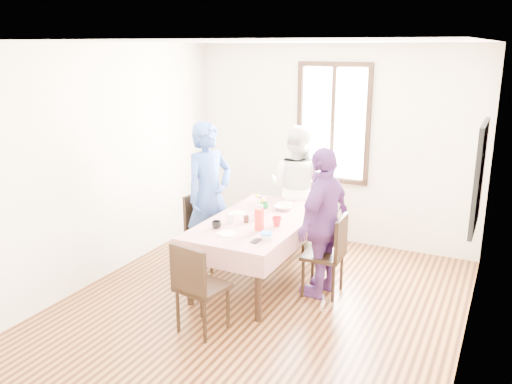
# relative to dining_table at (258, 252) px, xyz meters

# --- Properties ---
(ground) EXTENTS (4.50, 4.50, 0.00)m
(ground) POSITION_rel_dining_table_xyz_m (0.28, -0.49, -0.38)
(ground) COLOR black
(ground) RESTS_ON ground
(back_wall) EXTENTS (4.00, 0.00, 4.00)m
(back_wall) POSITION_rel_dining_table_xyz_m (0.28, 1.76, 0.98)
(back_wall) COLOR beige
(back_wall) RESTS_ON ground
(right_wall) EXTENTS (0.00, 4.50, 4.50)m
(right_wall) POSITION_rel_dining_table_xyz_m (2.28, -0.49, 0.98)
(right_wall) COLOR beige
(right_wall) RESTS_ON ground
(window_frame) EXTENTS (1.02, 0.06, 1.62)m
(window_frame) POSITION_rel_dining_table_xyz_m (0.28, 1.74, 1.27)
(window_frame) COLOR black
(window_frame) RESTS_ON back_wall
(window_pane) EXTENTS (0.90, 0.02, 1.50)m
(window_pane) POSITION_rel_dining_table_xyz_m (0.28, 1.75, 1.27)
(window_pane) COLOR white
(window_pane) RESTS_ON back_wall
(art_poster) EXTENTS (0.04, 0.76, 0.96)m
(art_poster) POSITION_rel_dining_table_xyz_m (2.26, -0.19, 1.18)
(art_poster) COLOR red
(art_poster) RESTS_ON right_wall
(dining_table) EXTENTS (0.92, 1.76, 0.75)m
(dining_table) POSITION_rel_dining_table_xyz_m (0.00, 0.00, 0.00)
(dining_table) COLOR black
(dining_table) RESTS_ON ground
(tablecloth) EXTENTS (1.04, 1.88, 0.01)m
(tablecloth) POSITION_rel_dining_table_xyz_m (0.00, 0.00, 0.38)
(tablecloth) COLOR #600205
(tablecloth) RESTS_ON dining_table
(chair_left) EXTENTS (0.46, 0.46, 0.91)m
(chair_left) POSITION_rel_dining_table_xyz_m (-0.77, 0.16, 0.08)
(chair_left) COLOR black
(chair_left) RESTS_ON ground
(chair_right) EXTENTS (0.44, 0.44, 0.91)m
(chair_right) POSITION_rel_dining_table_xyz_m (0.77, 0.05, 0.08)
(chair_right) COLOR black
(chair_right) RESTS_ON ground
(chair_far) EXTENTS (0.44, 0.44, 0.91)m
(chair_far) POSITION_rel_dining_table_xyz_m (0.00, 1.21, 0.08)
(chair_far) COLOR black
(chair_far) RESTS_ON ground
(chair_near) EXTENTS (0.49, 0.49, 0.91)m
(chair_near) POSITION_rel_dining_table_xyz_m (0.00, -1.21, 0.08)
(chair_near) COLOR black
(chair_near) RESTS_ON ground
(person_left) EXTENTS (0.64, 0.77, 1.81)m
(person_left) POSITION_rel_dining_table_xyz_m (-0.75, 0.16, 0.53)
(person_left) COLOR #304E95
(person_left) RESTS_ON ground
(person_far) EXTENTS (0.88, 0.72, 1.68)m
(person_far) POSITION_rel_dining_table_xyz_m (0.00, 1.19, 0.46)
(person_far) COLOR white
(person_far) RESTS_ON ground
(person_right) EXTENTS (0.56, 1.02, 1.65)m
(person_right) POSITION_rel_dining_table_xyz_m (0.75, 0.05, 0.45)
(person_right) COLOR #592E6E
(person_right) RESTS_ON ground
(mug_black) EXTENTS (0.13, 0.13, 0.08)m
(mug_black) POSITION_rel_dining_table_xyz_m (-0.27, -0.46, 0.43)
(mug_black) COLOR black
(mug_black) RESTS_ON tablecloth
(mug_flag) EXTENTS (0.15, 0.15, 0.10)m
(mug_flag) POSITION_rel_dining_table_xyz_m (0.27, -0.09, 0.44)
(mug_flag) COLOR red
(mug_flag) RESTS_ON tablecloth
(mug_green) EXTENTS (0.13, 0.13, 0.08)m
(mug_green) POSITION_rel_dining_table_xyz_m (-0.11, 0.41, 0.43)
(mug_green) COLOR #0C7226
(mug_green) RESTS_ON tablecloth
(serving_bowl) EXTENTS (0.21, 0.21, 0.05)m
(serving_bowl) POSITION_rel_dining_table_xyz_m (0.11, 0.47, 0.41)
(serving_bowl) COLOR white
(serving_bowl) RESTS_ON tablecloth
(juice_carton) EXTENTS (0.08, 0.08, 0.24)m
(juice_carton) POSITION_rel_dining_table_xyz_m (0.16, -0.31, 0.51)
(juice_carton) COLOR red
(juice_carton) RESTS_ON tablecloth
(butter_tub) EXTENTS (0.11, 0.11, 0.06)m
(butter_tub) POSITION_rel_dining_table_xyz_m (0.35, -0.52, 0.42)
(butter_tub) COLOR white
(butter_tub) RESTS_ON tablecloth
(jam_jar) EXTENTS (0.06, 0.06, 0.08)m
(jam_jar) POSITION_rel_dining_table_xyz_m (-0.07, -0.14, 0.43)
(jam_jar) COLOR black
(jam_jar) RESTS_ON tablecloth
(drinking_glass) EXTENTS (0.08, 0.08, 0.11)m
(drinking_glass) POSITION_rel_dining_table_xyz_m (-0.22, -0.24, 0.44)
(drinking_glass) COLOR silver
(drinking_glass) RESTS_ON tablecloth
(smartphone) EXTENTS (0.07, 0.15, 0.01)m
(smartphone) POSITION_rel_dining_table_xyz_m (0.28, -0.62, 0.39)
(smartphone) COLOR black
(smartphone) RESTS_ON tablecloth
(flower_vase) EXTENTS (0.08, 0.08, 0.15)m
(flower_vase) POSITION_rel_dining_table_xyz_m (-0.02, 0.09, 0.46)
(flower_vase) COLOR silver
(flower_vase) RESTS_ON tablecloth
(plate_left) EXTENTS (0.20, 0.20, 0.01)m
(plate_left) POSITION_rel_dining_table_xyz_m (-0.31, 0.10, 0.39)
(plate_left) COLOR white
(plate_left) RESTS_ON tablecloth
(plate_far) EXTENTS (0.20, 0.20, 0.01)m
(plate_far) POSITION_rel_dining_table_xyz_m (0.02, 0.70, 0.39)
(plate_far) COLOR white
(plate_far) RESTS_ON tablecloth
(plate_near) EXTENTS (0.20, 0.20, 0.01)m
(plate_near) POSITION_rel_dining_table_xyz_m (-0.08, -0.57, 0.39)
(plate_near) COLOR white
(plate_near) RESTS_ON tablecloth
(butter_lid) EXTENTS (0.12, 0.12, 0.01)m
(butter_lid) POSITION_rel_dining_table_xyz_m (0.35, -0.52, 0.45)
(butter_lid) COLOR blue
(butter_lid) RESTS_ON butter_tub
(flower_bunch) EXTENTS (0.09, 0.09, 0.10)m
(flower_bunch) POSITION_rel_dining_table_xyz_m (-0.02, 0.09, 0.59)
(flower_bunch) COLOR yellow
(flower_bunch) RESTS_ON flower_vase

